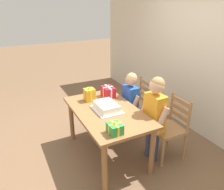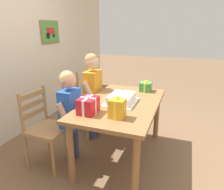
% 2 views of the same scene
% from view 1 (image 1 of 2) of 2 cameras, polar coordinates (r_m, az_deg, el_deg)
% --- Properties ---
extents(ground_plane, '(20.00, 20.00, 0.00)m').
position_cam_1_polar(ground_plane, '(3.48, -1.20, -14.89)').
color(ground_plane, brown).
extents(back_wall, '(6.40, 0.11, 2.60)m').
position_cam_1_polar(back_wall, '(3.90, 22.11, 8.93)').
color(back_wall, beige).
rests_on(back_wall, ground).
extents(dining_table, '(1.42, 0.84, 0.74)m').
position_cam_1_polar(dining_table, '(3.13, -1.30, -5.65)').
color(dining_table, olive).
rests_on(dining_table, ground).
extents(birthday_cake, '(0.44, 0.34, 0.19)m').
position_cam_1_polar(birthday_cake, '(3.07, -1.51, -3.07)').
color(birthday_cake, white).
rests_on(birthday_cake, dining_table).
extents(gift_box_red_large, '(0.23, 0.17, 0.20)m').
position_cam_1_polar(gift_box_red_large, '(3.48, -1.01, 0.83)').
color(gift_box_red_large, red).
rests_on(gift_box_red_large, dining_table).
extents(gift_box_beside_cake, '(0.15, 0.15, 0.22)m').
position_cam_1_polar(gift_box_beside_cake, '(3.37, -5.84, 0.11)').
color(gift_box_beside_cake, gold).
rests_on(gift_box_beside_cake, dining_table).
extents(gift_box_corner_small, '(0.18, 0.16, 0.16)m').
position_cam_1_polar(gift_box_corner_small, '(2.55, 0.74, -8.65)').
color(gift_box_corner_small, '#2D8E42').
rests_on(gift_box_corner_small, dining_table).
extents(chair_left, '(0.44, 0.44, 0.92)m').
position_cam_1_polar(chair_left, '(3.89, 6.74, -2.61)').
color(chair_left, '#A87A4C').
rests_on(chair_left, ground).
extents(chair_right, '(0.44, 0.44, 0.92)m').
position_cam_1_polar(chair_right, '(3.32, 14.70, -8.10)').
color(chair_right, '#A87A4C').
rests_on(chair_right, ground).
extents(child_older, '(0.46, 0.26, 1.25)m').
position_cam_1_polar(child_older, '(3.06, 10.93, -4.19)').
color(child_older, '#38426B').
rests_on(child_older, ground).
extents(child_younger, '(0.41, 0.23, 1.13)m').
position_cam_1_polar(child_younger, '(3.55, 4.73, -1.16)').
color(child_younger, '#38426B').
rests_on(child_younger, ground).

